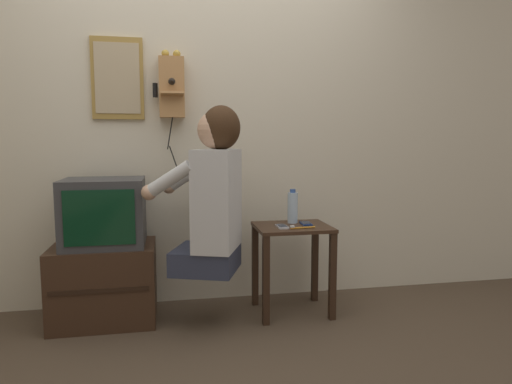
{
  "coord_description": "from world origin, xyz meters",
  "views": [
    {
      "loc": [
        -0.23,
        -2.12,
        1.12
      ],
      "look_at": [
        0.3,
        0.61,
        0.8
      ],
      "focal_mm": 32.0,
      "sensor_mm": 36.0,
      "label": 1
    }
  ],
  "objects": [
    {
      "name": "toothbrush",
      "position": [
        0.57,
        0.55,
        0.58
      ],
      "size": [
        0.16,
        0.03,
        0.02
      ],
      "rotation": [
        0.0,
        0.0,
        1.67
      ],
      "color": "orange",
      "rests_on": "side_table"
    },
    {
      "name": "wall_phone_antique",
      "position": [
        -0.19,
        0.95,
        1.46
      ],
      "size": [
        0.2,
        0.19,
        0.8
      ],
      "color": "#AD7A47"
    },
    {
      "name": "cell_phone_held",
      "position": [
        0.46,
        0.61,
        0.58
      ],
      "size": [
        0.06,
        0.12,
        0.01
      ],
      "rotation": [
        0.0,
        0.0,
        0.01
      ],
      "color": "silver",
      "rests_on": "side_table"
    },
    {
      "name": "framed_picture",
      "position": [
        -0.54,
        1.0,
        1.51
      ],
      "size": [
        0.33,
        0.03,
        0.52
      ],
      "color": "olive"
    },
    {
      "name": "water_bottle",
      "position": [
        0.57,
        0.75,
        0.68
      ],
      "size": [
        0.07,
        0.07,
        0.22
      ],
      "color": "#ADC6DB",
      "rests_on": "side_table"
    },
    {
      "name": "ground_plane",
      "position": [
        0.0,
        0.0,
        0.0
      ],
      "size": [
        14.0,
        14.0,
        0.0
      ],
      "primitive_type": "plane",
      "color": "#4C3D2D"
    },
    {
      "name": "television",
      "position": [
        -0.61,
        0.73,
        0.68
      ],
      "size": [
        0.47,
        0.41,
        0.41
      ],
      "color": "#38383A",
      "rests_on": "tv_stand"
    },
    {
      "name": "person",
      "position": [
        0.03,
        0.53,
        0.81
      ],
      "size": [
        0.6,
        0.54,
        0.98
      ],
      "rotation": [
        0.0,
        0.0,
        1.22
      ],
      "color": "#2D3347",
      "rests_on": "ground_plane"
    },
    {
      "name": "cell_phone_spare",
      "position": [
        0.64,
        0.68,
        0.58
      ],
      "size": [
        0.07,
        0.13,
        0.01
      ],
      "rotation": [
        0.0,
        0.0,
        -0.07
      ],
      "color": "navy",
      "rests_on": "side_table"
    },
    {
      "name": "side_table",
      "position": [
        0.55,
        0.66,
        0.43
      ],
      "size": [
        0.47,
        0.4,
        0.57
      ],
      "color": "#382316",
      "rests_on": "ground_plane"
    },
    {
      "name": "tv_stand",
      "position": [
        -0.63,
        0.74,
        0.24
      ],
      "size": [
        0.61,
        0.45,
        0.48
      ],
      "color": "#382316",
      "rests_on": "ground_plane"
    },
    {
      "name": "wall_back",
      "position": [
        0.0,
        1.04,
        1.27
      ],
      "size": [
        6.8,
        0.05,
        2.55
      ],
      "color": "beige",
      "rests_on": "ground_plane"
    }
  ]
}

